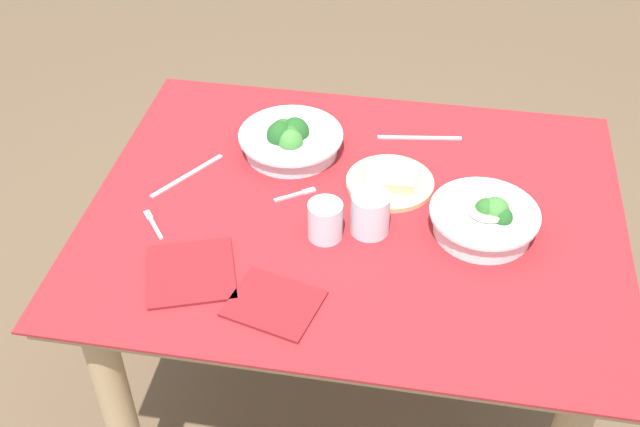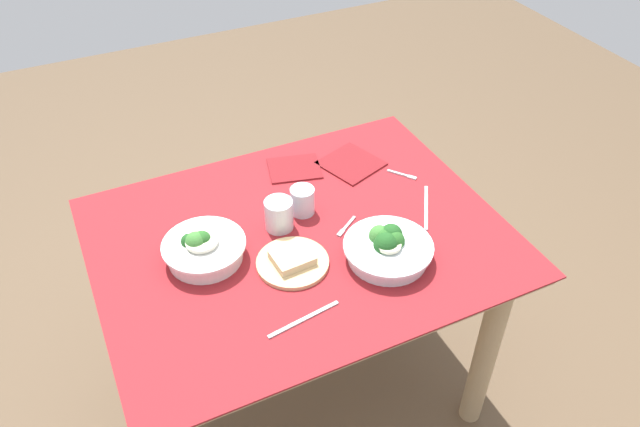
% 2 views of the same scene
% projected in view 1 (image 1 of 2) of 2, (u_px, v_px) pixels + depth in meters
% --- Properties ---
extents(ground_plane, '(6.00, 6.00, 0.00)m').
position_uv_depth(ground_plane, '(347.00, 408.00, 2.13)').
color(ground_plane, brown).
extents(dining_table, '(1.13, 0.89, 0.72)m').
position_uv_depth(dining_table, '(354.00, 252.00, 1.74)').
color(dining_table, maroon).
rests_on(dining_table, ground_plane).
extents(broccoli_bowl_far, '(0.24, 0.24, 0.09)m').
position_uv_depth(broccoli_bowl_far, '(290.00, 140.00, 1.79)').
color(broccoli_bowl_far, white).
rests_on(broccoli_bowl_far, dining_table).
extents(broccoli_bowl_near, '(0.22, 0.22, 0.09)m').
position_uv_depth(broccoli_bowl_near, '(485.00, 219.00, 1.58)').
color(broccoli_bowl_near, white).
rests_on(broccoli_bowl_near, dining_table).
extents(bread_side_plate, '(0.19, 0.19, 0.04)m').
position_uv_depth(bread_side_plate, '(390.00, 181.00, 1.71)').
color(bread_side_plate, '#D6B27A').
rests_on(bread_side_plate, dining_table).
extents(water_glass_center, '(0.07, 0.07, 0.08)m').
position_uv_depth(water_glass_center, '(325.00, 221.00, 1.57)').
color(water_glass_center, silver).
rests_on(water_glass_center, dining_table).
extents(water_glass_side, '(0.08, 0.08, 0.09)m').
position_uv_depth(water_glass_side, '(370.00, 213.00, 1.58)').
color(water_glass_side, silver).
rests_on(water_glass_side, dining_table).
extents(fork_by_far_bowl, '(0.09, 0.06, 0.00)m').
position_uv_depth(fork_by_far_bowl, '(297.00, 194.00, 1.69)').
color(fork_by_far_bowl, '#B7B7BC').
rests_on(fork_by_far_bowl, dining_table).
extents(fork_by_near_bowl, '(0.07, 0.08, 0.00)m').
position_uv_depth(fork_by_near_bowl, '(153.00, 223.00, 1.62)').
color(fork_by_near_bowl, '#B7B7BC').
rests_on(fork_by_near_bowl, dining_table).
extents(table_knife_left, '(0.12, 0.18, 0.00)m').
position_uv_depth(table_knife_left, '(187.00, 176.00, 1.74)').
color(table_knife_left, '#B7B7BC').
rests_on(table_knife_left, dining_table).
extents(table_knife_right, '(0.20, 0.04, 0.00)m').
position_uv_depth(table_knife_right, '(420.00, 138.00, 1.85)').
color(table_knife_right, '#B7B7BC').
rests_on(table_knife_right, dining_table).
extents(napkin_folded_upper, '(0.19, 0.17, 0.01)m').
position_uv_depth(napkin_folded_upper, '(274.00, 304.00, 1.45)').
color(napkin_folded_upper, maroon).
rests_on(napkin_folded_upper, dining_table).
extents(napkin_folded_lower, '(0.21, 0.22, 0.01)m').
position_uv_depth(napkin_folded_lower, '(191.00, 272.00, 1.51)').
color(napkin_folded_lower, maroon).
rests_on(napkin_folded_lower, dining_table).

